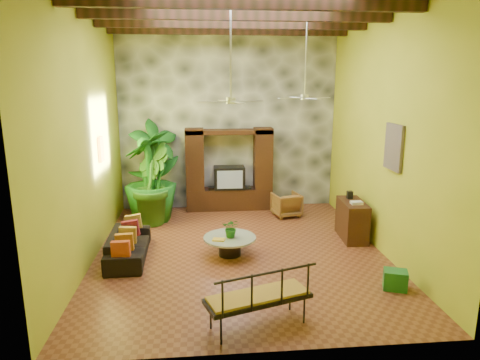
{
  "coord_description": "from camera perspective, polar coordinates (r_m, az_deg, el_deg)",
  "views": [
    {
      "loc": [
        -0.79,
        -8.52,
        3.56
      ],
      "look_at": [
        0.03,
        0.2,
        1.52
      ],
      "focal_mm": 32.0,
      "sensor_mm": 36.0,
      "label": 1
    }
  ],
  "objects": [
    {
      "name": "stone_accent_wall",
      "position": [
        12.04,
        -1.59,
        8.03
      ],
      "size": [
        5.98,
        0.1,
        4.98
      ],
      "primitive_type": "cube",
      "color": "#3C4044",
      "rests_on": "ground"
    },
    {
      "name": "left_wall",
      "position": [
        8.87,
        -19.84,
        5.45
      ],
      "size": [
        0.02,
        7.0,
        5.0
      ],
      "primitive_type": "cube",
      "color": "#9DAA26",
      "rests_on": "ground"
    },
    {
      "name": "tall_plant_c",
      "position": [
        11.17,
        -11.85,
        0.48
      ],
      "size": [
        1.75,
        1.75,
        2.35
      ],
      "primitive_type": "imported",
      "rotation": [
        0.0,
        0.0,
        4.28
      ],
      "color": "#185C19",
      "rests_on": "ground"
    },
    {
      "name": "iron_bench",
      "position": [
        6.4,
        2.53,
        -15.13
      ],
      "size": [
        1.65,
        1.04,
        0.57
      ],
      "rotation": [
        0.0,
        0.0,
        0.32
      ],
      "color": "black",
      "rests_on": "ground"
    },
    {
      "name": "sofa",
      "position": [
        9.14,
        -14.65,
        -8.43
      ],
      "size": [
        0.77,
        1.88,
        0.55
      ],
      "primitive_type": "imported",
      "rotation": [
        0.0,
        0.0,
        1.59
      ],
      "color": "black",
      "rests_on": "ground"
    },
    {
      "name": "wall_art_painting",
      "position": [
        8.86,
        19.82,
        4.13
      ],
      "size": [
        0.06,
        0.7,
        0.9
      ],
      "primitive_type": "cube",
      "color": "navy",
      "rests_on": "right_wall"
    },
    {
      "name": "tall_plant_a",
      "position": [
        11.71,
        -11.07,
        1.64
      ],
      "size": [
        1.63,
        1.48,
        2.57
      ],
      "primitive_type": "imported",
      "rotation": [
        0.0,
        0.0,
        0.54
      ],
      "color": "#17581A",
      "rests_on": "ground"
    },
    {
      "name": "right_wall",
      "position": [
        9.39,
        18.6,
        5.93
      ],
      "size": [
        0.02,
        7.0,
        5.0
      ],
      "primitive_type": "cube",
      "color": "#9DAA26",
      "rests_on": "ground"
    },
    {
      "name": "back_wall",
      "position": [
        12.09,
        -1.61,
        8.06
      ],
      "size": [
        6.0,
        0.02,
        5.0
      ],
      "primitive_type": "cube",
      "color": "#9DAA26",
      "rests_on": "ground"
    },
    {
      "name": "tall_plant_b",
      "position": [
        11.0,
        -11.89,
        -0.49
      ],
      "size": [
        1.12,
        1.29,
        2.06
      ],
      "primitive_type": "imported",
      "rotation": [
        0.0,
        0.0,
        1.76
      ],
      "color": "#2B641A",
      "rests_on": "ground"
    },
    {
      "name": "wall_art_mask",
      "position": [
        9.87,
        -18.03,
        3.94
      ],
      "size": [
        0.06,
        0.32,
        0.55
      ],
      "primitive_type": "cube",
      "color": "yellow",
      "rests_on": "left_wall"
    },
    {
      "name": "coffee_table",
      "position": [
        9.0,
        -1.38,
        -8.44
      ],
      "size": [
        1.09,
        1.09,
        0.4
      ],
      "rotation": [
        0.0,
        0.0,
        0.32
      ],
      "color": "black",
      "rests_on": "ground"
    },
    {
      "name": "entertainment_center",
      "position": [
        11.97,
        -1.45,
        0.57
      ],
      "size": [
        2.4,
        0.55,
        2.3
      ],
      "color": "black",
      "rests_on": "ground"
    },
    {
      "name": "green_bin",
      "position": [
        8.12,
        19.99,
        -12.4
      ],
      "size": [
        0.47,
        0.41,
        0.35
      ],
      "primitive_type": "cube",
      "rotation": [
        0.0,
        0.0,
        -0.35
      ],
      "color": "#217C34",
      "rests_on": "ground"
    },
    {
      "name": "ceiling",
      "position": [
        8.68,
        -0.06,
        22.64
      ],
      "size": [
        6.0,
        7.0,
        0.02
      ],
      "primitive_type": "cube",
      "color": "silver",
      "rests_on": "back_wall"
    },
    {
      "name": "centerpiece_plant",
      "position": [
        8.87,
        -1.16,
        -6.4
      ],
      "size": [
        0.42,
        0.39,
        0.4
      ],
      "primitive_type": "imported",
      "rotation": [
        0.0,
        0.0,
        -0.24
      ],
      "color": "#1A5917",
      "rests_on": "coffee_table"
    },
    {
      "name": "ceiling_fan_front",
      "position": [
        8.15,
        -1.23,
        11.97
      ],
      "size": [
        1.28,
        1.28,
        1.86
      ],
      "color": "#BCBCC1",
      "rests_on": "ceiling"
    },
    {
      "name": "yellow_tray",
      "position": [
        8.78,
        -2.85,
        -7.94
      ],
      "size": [
        0.28,
        0.23,
        0.03
      ],
      "primitive_type": "cube",
      "rotation": [
        0.0,
        0.0,
        -0.24
      ],
      "color": "#F9FE1B",
      "rests_on": "coffee_table"
    },
    {
      "name": "ceiling_beams",
      "position": [
        8.65,
        -0.06,
        21.2
      ],
      "size": [
        5.95,
        5.36,
        0.22
      ],
      "color": "#321910",
      "rests_on": "ceiling"
    },
    {
      "name": "ground",
      "position": [
        9.27,
        -0.05,
        -9.5
      ],
      "size": [
        7.0,
        7.0,
        0.0
      ],
      "primitive_type": "plane",
      "color": "brown",
      "rests_on": "ground"
    },
    {
      "name": "side_console",
      "position": [
        10.19,
        14.72,
        -5.18
      ],
      "size": [
        0.56,
        1.13,
        0.88
      ],
      "primitive_type": "cube",
      "rotation": [
        0.0,
        0.0,
        -0.06
      ],
      "color": "#341D10",
      "rests_on": "ground"
    },
    {
      "name": "ceiling_fan_back",
      "position": [
        10.01,
        8.64,
        12.04
      ],
      "size": [
        1.28,
        1.28,
        1.86
      ],
      "color": "#BCBCC1",
      "rests_on": "ceiling"
    },
    {
      "name": "wicker_armchair",
      "position": [
        11.57,
        6.21,
        -3.27
      ],
      "size": [
        0.81,
        0.82,
        0.63
      ],
      "primitive_type": "imported",
      "rotation": [
        0.0,
        0.0,
        3.36
      ],
      "color": "olive",
      "rests_on": "ground"
    }
  ]
}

